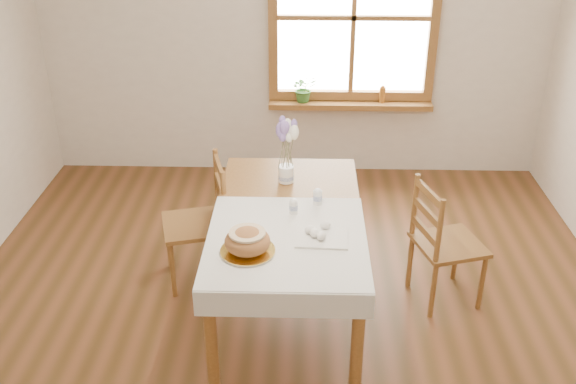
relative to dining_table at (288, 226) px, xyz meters
name	(u,v)px	position (x,y,z in m)	size (l,w,h in m)	color
ground	(287,342)	(0.00, -0.30, -0.66)	(5.00, 5.00, 0.00)	brown
room_walls	(286,77)	(0.00, -0.30, 1.04)	(4.60, 5.10, 2.65)	silver
window	(354,17)	(0.50, 2.17, 0.79)	(1.46, 0.08, 1.46)	brown
window_sill	(350,105)	(0.50, 2.10, 0.03)	(1.46, 0.20, 0.05)	brown
dining_table	(288,226)	(0.00, 0.00, 0.00)	(0.90, 1.60, 0.75)	brown
table_linen	(286,240)	(0.00, -0.30, 0.09)	(0.91, 0.99, 0.01)	silver
chair_left	(194,223)	(-0.65, 0.38, -0.21)	(0.42, 0.44, 0.90)	brown
chair_right	(449,242)	(1.05, 0.20, -0.23)	(0.41, 0.43, 0.87)	brown
bread_plate	(248,251)	(-0.21, -0.45, 0.10)	(0.29, 0.29, 0.02)	silver
bread_loaf	(247,239)	(-0.21, -0.45, 0.18)	(0.25, 0.25, 0.14)	#986535
egg_napkin	(322,237)	(0.20, -0.29, 0.10)	(0.29, 0.25, 0.01)	silver
eggs	(322,232)	(0.20, -0.29, 0.13)	(0.23, 0.20, 0.05)	white
salt_shaker	(294,206)	(0.03, -0.01, 0.14)	(0.05, 0.05, 0.10)	silver
pepper_shaker	(318,196)	(0.18, 0.11, 0.15)	(0.06, 0.06, 0.11)	silver
flower_vase	(286,175)	(-0.02, 0.42, 0.14)	(0.10, 0.10, 0.11)	silver
lavender_bouquet	(286,143)	(-0.02, 0.42, 0.37)	(0.18, 0.18, 0.34)	#755CA3
potted_plant	(304,91)	(0.08, 2.10, 0.14)	(0.22, 0.24, 0.19)	#366B2B
amber_bottle	(382,94)	(0.78, 2.10, 0.13)	(0.06, 0.06, 0.16)	#9C5A1C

